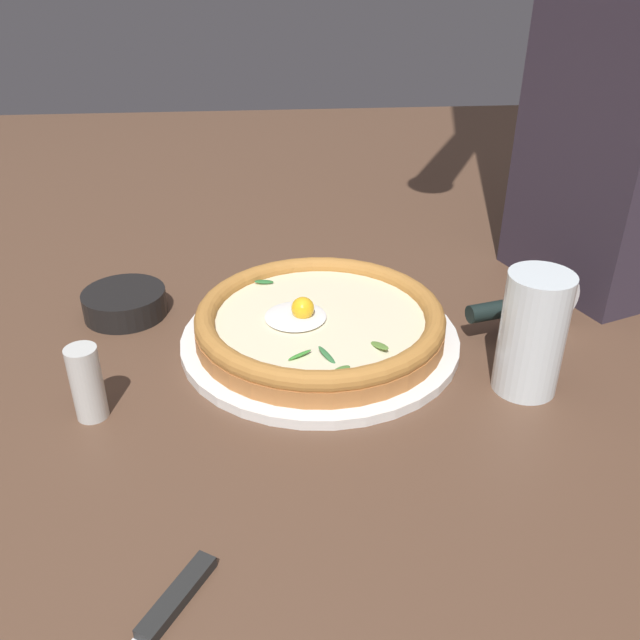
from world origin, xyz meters
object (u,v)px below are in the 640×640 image
at_px(pizza_cutter, 518,306).
at_px(pepper_shaker, 87,383).
at_px(drinking_glass, 531,342).
at_px(table_knife, 148,635).
at_px(side_bowl, 125,303).
at_px(pizza, 320,321).

xyz_separation_m(pizza_cutter, pepper_shaker, (-0.12, 0.48, 0.00)).
relative_size(pizza_cutter, pepper_shaker, 1.88).
height_order(drinking_glass, pepper_shaker, drinking_glass).
bearing_deg(table_knife, pizza_cutter, -45.80).
bearing_deg(drinking_glass, pizza_cutter, -14.33).
bearing_deg(side_bowl, pizza, -110.61).
height_order(pizza, side_bowl, pizza).
relative_size(pizza, side_bowl, 2.80).
distance_m(pizza, table_knife, 0.41).
relative_size(pizza, drinking_glass, 2.17).
distance_m(pizza, pizza_cutter, 0.24).
xyz_separation_m(table_knife, pepper_shaker, (0.26, 0.09, 0.04)).
relative_size(drinking_glass, pepper_shaker, 1.68).
bearing_deg(pepper_shaker, pizza, -63.73).
bearing_deg(pizza_cutter, table_knife, 134.20).
xyz_separation_m(pizza, table_knife, (-0.38, 0.15, -0.03)).
xyz_separation_m(side_bowl, pepper_shaker, (-0.21, -0.00, 0.02)).
bearing_deg(side_bowl, table_knife, -169.14).
bearing_deg(pepper_shaker, table_knife, -160.94).
bearing_deg(pizza_cutter, drinking_glass, 165.67).
height_order(table_knife, pepper_shaker, pepper_shaker).
relative_size(side_bowl, table_knife, 0.56).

